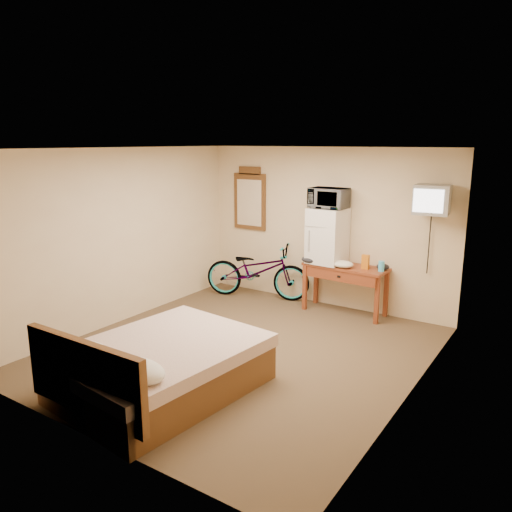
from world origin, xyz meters
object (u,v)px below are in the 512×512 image
at_px(crt_television, 432,200).
at_px(microwave, 329,198).
at_px(wall_mirror, 250,199).
at_px(mini_fridge, 327,236).
at_px(blue_cup, 381,266).
at_px(bed, 157,367).
at_px(bicycle, 257,271).
at_px(desk, 344,274).

bearing_deg(crt_television, microwave, 179.14).
xyz_separation_m(microwave, wall_mirror, (-1.59, 0.23, -0.14)).
relative_size(mini_fridge, microwave, 1.53).
relative_size(blue_cup, crt_television, 0.26).
distance_m(blue_cup, wall_mirror, 2.61).
height_order(crt_television, bed, crt_television).
relative_size(microwave, blue_cup, 3.64).
bearing_deg(bicycle, crt_television, -105.41).
distance_m(bicycle, bed, 3.46).
bearing_deg(desk, blue_cup, -0.55).
height_order(desk, blue_cup, blue_cup).
distance_m(mini_fridge, wall_mirror, 1.66).
distance_m(mini_fridge, bed, 3.54).
xyz_separation_m(mini_fridge, bicycle, (-1.22, -0.10, -0.70)).
distance_m(microwave, blue_cup, 1.28).
bearing_deg(blue_cup, wall_mirror, 173.63).
height_order(blue_cup, bicycle, bicycle).
xyz_separation_m(desk, mini_fridge, (-0.32, 0.04, 0.55)).
xyz_separation_m(desk, crt_television, (1.20, 0.02, 1.20)).
height_order(mini_fridge, bed, mini_fridge).
xyz_separation_m(mini_fridge, bed, (-0.28, -3.42, -0.88)).
relative_size(bicycle, bed, 0.82).
height_order(blue_cup, crt_television, crt_television).
height_order(microwave, bed, microwave).
bearing_deg(mini_fridge, bed, -94.66).
bearing_deg(desk, wall_mirror, 171.92).
xyz_separation_m(wall_mirror, bicycle, (0.37, -0.32, -1.14)).
bearing_deg(bed, wall_mirror, 109.71).
height_order(microwave, blue_cup, microwave).
xyz_separation_m(microwave, blue_cup, (0.89, -0.05, -0.92)).
relative_size(desk, bed, 0.59).
bearing_deg(wall_mirror, microwave, -8.18).
distance_m(wall_mirror, bicycle, 1.24).
xyz_separation_m(mini_fridge, blue_cup, (0.89, -0.05, -0.35)).
relative_size(crt_television, bicycle, 0.33).
relative_size(mini_fridge, bicycle, 0.48).
relative_size(mini_fridge, blue_cup, 5.57).
relative_size(microwave, bicycle, 0.31).
height_order(desk, crt_television, crt_television).
relative_size(desk, wall_mirror, 1.21).
bearing_deg(blue_cup, bicycle, -178.71).
distance_m(desk, wall_mirror, 2.16).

